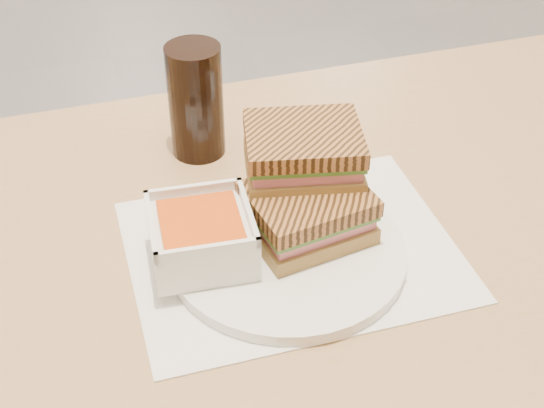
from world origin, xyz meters
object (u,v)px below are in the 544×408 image
object	(u,v)px
main_table	(301,282)
plate	(287,253)
soup_bowl	(202,237)
cola_glass	(196,101)
panini_lower	(307,213)

from	to	relation	value
main_table	plate	world-z (taller)	plate
soup_bowl	cola_glass	xyz separation A→B (m)	(0.05, 0.23, 0.04)
soup_bowl	cola_glass	distance (m)	0.24
main_table	cola_glass	distance (m)	0.28
soup_bowl	panini_lower	size ratio (longest dim) A/B	0.81
plate	panini_lower	bearing A→B (deg)	32.50
plate	panini_lower	world-z (taller)	panini_lower
plate	soup_bowl	world-z (taller)	soup_bowl
panini_lower	soup_bowl	bearing A→B (deg)	-178.61
plate	cola_glass	distance (m)	0.26
plate	soup_bowl	distance (m)	0.10
panini_lower	plate	bearing A→B (deg)	-147.50
main_table	plate	xyz separation A→B (m)	(-0.04, -0.07, 0.12)
main_table	soup_bowl	xyz separation A→B (m)	(-0.14, -0.05, 0.16)
plate	cola_glass	world-z (taller)	cola_glass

